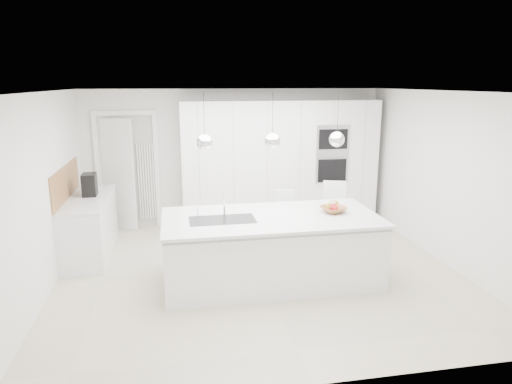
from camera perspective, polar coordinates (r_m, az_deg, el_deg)
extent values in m
plane|color=beige|center=(6.54, 0.48, -10.03)|extent=(5.50, 5.50, 0.00)
plane|color=white|center=(8.56, -2.68, 4.39)|extent=(5.50, 0.00, 5.50)
plane|color=white|center=(6.25, -25.10, -0.38)|extent=(0.00, 5.00, 5.00)
plane|color=white|center=(5.99, 0.53, 12.45)|extent=(5.50, 5.50, 0.00)
cube|color=white|center=(8.44, 3.01, 3.56)|extent=(3.60, 0.60, 2.30)
cube|color=white|center=(8.52, -17.41, 2.05)|extent=(0.76, 0.38, 2.00)
cube|color=white|center=(7.52, -20.05, -4.17)|extent=(0.60, 1.80, 0.86)
cube|color=white|center=(7.41, -20.33, -0.85)|extent=(0.62, 1.82, 0.04)
cube|color=#9F6834|center=(7.40, -22.69, 1.09)|extent=(0.02, 1.80, 0.50)
cube|color=white|center=(6.12, 1.96, -7.38)|extent=(2.80, 1.20, 0.86)
cube|color=white|center=(6.02, 1.89, -3.21)|extent=(2.84, 1.40, 0.04)
cylinder|color=white|center=(6.02, -3.99, -1.55)|extent=(0.02, 0.02, 0.30)
sphere|color=white|center=(5.64, -6.44, 6.18)|extent=(0.20, 0.20, 0.20)
sphere|color=white|center=(5.76, 2.07, 6.41)|extent=(0.20, 0.20, 0.20)
sphere|color=white|center=(6.00, 10.08, 6.50)|extent=(0.20, 0.20, 0.20)
imported|color=#9F6834|center=(6.26, 9.65, -2.16)|extent=(0.42, 0.42, 0.08)
cube|color=black|center=(7.52, -20.10, 0.88)|extent=(0.22, 0.33, 0.34)
sphere|color=red|center=(6.22, 9.47, -1.94)|extent=(0.09, 0.09, 0.09)
sphere|color=red|center=(6.28, 9.84, -1.80)|extent=(0.08, 0.08, 0.08)
sphere|color=red|center=(6.21, 9.90, -2.03)|extent=(0.08, 0.08, 0.08)
torus|color=gold|center=(6.22, 9.56, -1.53)|extent=(0.24, 0.17, 0.21)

